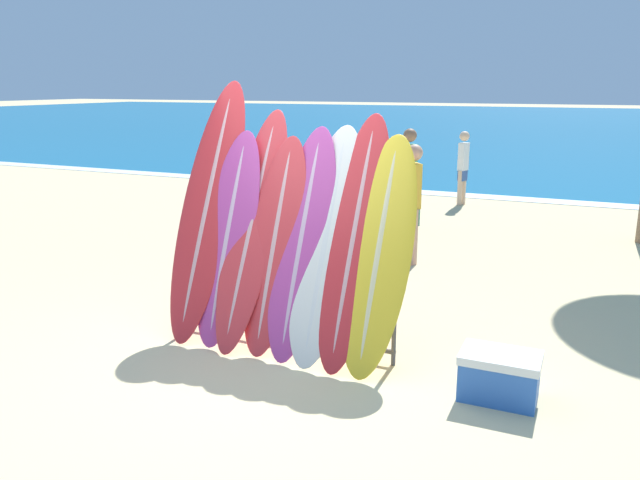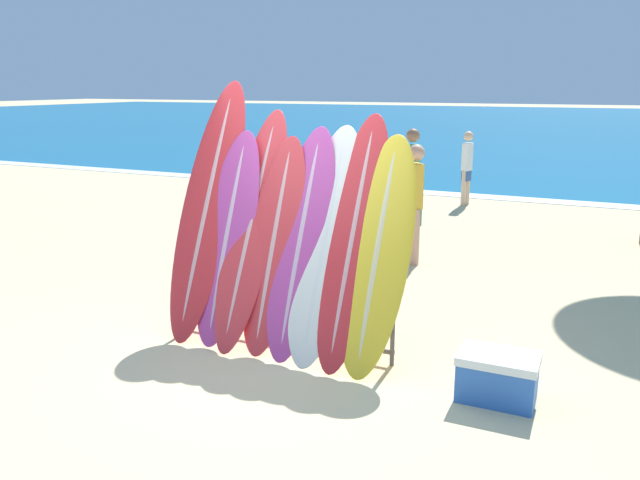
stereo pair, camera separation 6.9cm
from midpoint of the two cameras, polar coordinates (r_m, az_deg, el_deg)
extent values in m
plane|color=beige|center=(5.86, -4.68, -10.38)|extent=(160.00, 160.00, 0.00)
cube|color=#146693|center=(43.76, 20.61, 9.99)|extent=(120.00, 60.00, 0.00)
cube|color=white|center=(14.35, 13.08, 4.00)|extent=(120.00, 0.60, 0.01)
cylinder|color=#47474C|center=(6.41, -11.97, -4.45)|extent=(0.04, 0.04, 0.84)
cylinder|color=#47474C|center=(5.51, 6.46, -7.34)|extent=(0.04, 0.04, 0.84)
cylinder|color=#47474C|center=(5.76, -3.55, -2.16)|extent=(2.16, 0.04, 0.04)
cylinder|color=#47474C|center=(5.99, -3.44, -8.54)|extent=(2.16, 0.04, 0.04)
ellipsoid|color=red|center=(6.26, -10.50, 2.93)|extent=(0.60, 1.23, 2.47)
ellipsoid|color=#D19A9C|center=(6.26, -10.50, 2.93)|extent=(0.11, 1.19, 2.38)
ellipsoid|color=#B23D8E|center=(6.06, -8.70, 0.30)|extent=(0.56, 0.89, 1.99)
ellipsoid|color=#CAA1BE|center=(6.06, -8.70, 0.30)|extent=(0.10, 0.86, 1.92)
ellipsoid|color=red|center=(5.97, -6.55, 1.18)|extent=(0.52, 1.21, 2.20)
ellipsoid|color=#D59E9F|center=(5.97, -6.55, 1.18)|extent=(0.09, 1.17, 2.11)
ellipsoid|color=red|center=(5.81, -4.48, -0.36)|extent=(0.53, 0.88, 1.96)
ellipsoid|color=#D59E9F|center=(5.81, -4.48, -0.36)|extent=(0.10, 0.85, 1.88)
ellipsoid|color=#B23D8E|center=(5.70, -2.02, -0.11)|extent=(0.55, 0.99, 2.05)
ellipsoid|color=#CAA1BE|center=(5.70, -2.02, -0.11)|extent=(0.10, 0.96, 1.97)
ellipsoid|color=silver|center=(5.61, 0.21, -0.24)|extent=(0.59, 1.07, 2.07)
ellipsoid|color=silver|center=(5.61, 0.21, -0.24)|extent=(0.11, 1.04, 1.99)
ellipsoid|color=red|center=(5.53, 2.80, 0.11)|extent=(0.52, 1.15, 2.18)
ellipsoid|color=#D19A9C|center=(5.53, 2.80, 0.11)|extent=(0.09, 1.12, 2.10)
ellipsoid|color=yellow|center=(5.42, 5.08, -1.16)|extent=(0.59, 1.05, 2.00)
ellipsoid|color=beige|center=(5.42, 5.08, -1.16)|extent=(0.11, 1.02, 1.93)
cylinder|color=beige|center=(13.26, 12.85, 4.74)|extent=(0.10, 0.10, 0.71)
cylinder|color=beige|center=(13.13, 12.52, 4.67)|extent=(0.10, 0.10, 0.71)
cube|color=#385693|center=(13.16, 12.74, 5.78)|extent=(0.18, 0.23, 0.21)
cube|color=white|center=(13.11, 12.83, 7.45)|extent=(0.20, 0.25, 0.56)
sphere|color=beige|center=(13.07, 12.93, 9.24)|extent=(0.20, 0.20, 0.20)
cylinder|color=#846047|center=(10.81, 7.45, 3.18)|extent=(0.11, 0.11, 0.81)
cylinder|color=#846047|center=(10.91, 8.22, 3.25)|extent=(0.11, 0.11, 0.81)
cube|color=#CC4C3D|center=(10.81, 7.89, 4.69)|extent=(0.25, 0.27, 0.24)
cube|color=#42996B|center=(10.75, 7.96, 6.99)|extent=(0.28, 0.29, 0.63)
sphere|color=#846047|center=(10.70, 8.05, 9.46)|extent=(0.23, 0.23, 0.23)
cylinder|color=tan|center=(8.77, 7.97, 0.53)|extent=(0.11, 0.11, 0.78)
cylinder|color=tan|center=(8.62, 8.34, 0.28)|extent=(0.11, 0.11, 0.78)
cube|color=#478466|center=(8.64, 8.22, 2.16)|extent=(0.24, 0.26, 0.23)
cube|color=gold|center=(8.56, 8.31, 4.93)|extent=(0.26, 0.28, 0.61)
sphere|color=tan|center=(8.50, 8.42, 7.91)|extent=(0.22, 0.22, 0.22)
cylinder|color=#A87A5B|center=(9.87, 3.04, 2.07)|extent=(0.10, 0.10, 0.75)
cylinder|color=#A87A5B|center=(9.76, 3.70, 1.92)|extent=(0.10, 0.10, 0.75)
cube|color=#CC4C3D|center=(9.77, 3.39, 3.50)|extent=(0.25, 0.21, 0.22)
cube|color=gold|center=(9.70, 3.43, 5.86)|extent=(0.27, 0.23, 0.59)
sphere|color=#A87A5B|center=(9.65, 3.47, 8.39)|extent=(0.21, 0.21, 0.21)
cube|color=#2D60B7|center=(5.22, 15.68, -12.22)|extent=(0.59, 0.39, 0.31)
cube|color=white|center=(5.14, 15.82, -10.31)|extent=(0.61, 0.41, 0.07)
camera|label=1|loc=(0.03, -90.31, -0.08)|focal=35.00mm
camera|label=2|loc=(0.03, 89.69, 0.08)|focal=35.00mm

